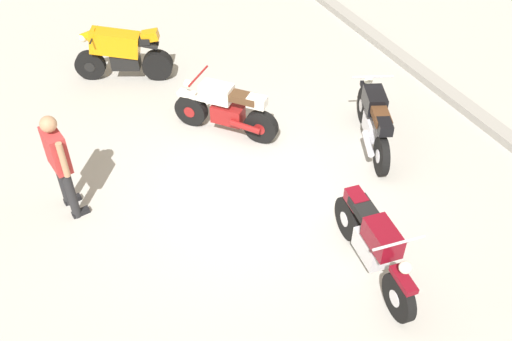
{
  "coord_description": "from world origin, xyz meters",
  "views": [
    {
      "loc": [
        6.03,
        -2.75,
        6.16
      ],
      "look_at": [
        0.39,
        -0.09,
        0.75
      ],
      "focal_mm": 39.85,
      "sensor_mm": 36.0,
      "label": 1
    }
  ],
  "objects_px": {
    "person_in_red_shirt": "(59,159)",
    "motorcycle_maroon_cruiser": "(374,244)",
    "motorcycle_black_cruiser": "(374,120)",
    "motorcycle_cream_vintage": "(226,110)",
    "motorcycle_orange_sportbike": "(121,52)"
  },
  "relations": [
    {
      "from": "motorcycle_maroon_cruiser",
      "to": "motorcycle_black_cruiser",
      "type": "distance_m",
      "value": 2.82
    },
    {
      "from": "motorcycle_maroon_cruiser",
      "to": "motorcycle_cream_vintage",
      "type": "relative_size",
      "value": 1.35
    },
    {
      "from": "motorcycle_black_cruiser",
      "to": "motorcycle_orange_sportbike",
      "type": "xyz_separation_m",
      "value": [
        -3.96,
        -3.28,
        0.07
      ]
    },
    {
      "from": "motorcycle_cream_vintage",
      "to": "person_in_red_shirt",
      "type": "relative_size",
      "value": 0.89
    },
    {
      "from": "motorcycle_black_cruiser",
      "to": "person_in_red_shirt",
      "type": "height_order",
      "value": "person_in_red_shirt"
    },
    {
      "from": "motorcycle_cream_vintage",
      "to": "person_in_red_shirt",
      "type": "distance_m",
      "value": 3.05
    },
    {
      "from": "motorcycle_black_cruiser",
      "to": "person_in_red_shirt",
      "type": "bearing_deg",
      "value": 105.67
    },
    {
      "from": "motorcycle_cream_vintage",
      "to": "person_in_red_shirt",
      "type": "xyz_separation_m",
      "value": [
        0.8,
        -2.9,
        0.51
      ]
    },
    {
      "from": "motorcycle_cream_vintage",
      "to": "motorcycle_black_cruiser",
      "type": "distance_m",
      "value": 2.55
    },
    {
      "from": "motorcycle_black_cruiser",
      "to": "motorcycle_orange_sportbike",
      "type": "height_order",
      "value": "motorcycle_orange_sportbike"
    },
    {
      "from": "person_in_red_shirt",
      "to": "motorcycle_maroon_cruiser",
      "type": "bearing_deg",
      "value": -49.94
    },
    {
      "from": "motorcycle_cream_vintage",
      "to": "motorcycle_orange_sportbike",
      "type": "xyz_separation_m",
      "value": [
        -2.56,
        -1.15,
        0.11
      ]
    },
    {
      "from": "motorcycle_maroon_cruiser",
      "to": "person_in_red_shirt",
      "type": "height_order",
      "value": "person_in_red_shirt"
    },
    {
      "from": "motorcycle_orange_sportbike",
      "to": "person_in_red_shirt",
      "type": "distance_m",
      "value": 3.81
    },
    {
      "from": "motorcycle_orange_sportbike",
      "to": "motorcycle_black_cruiser",
      "type": "bearing_deg",
      "value": 154.69
    }
  ]
}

